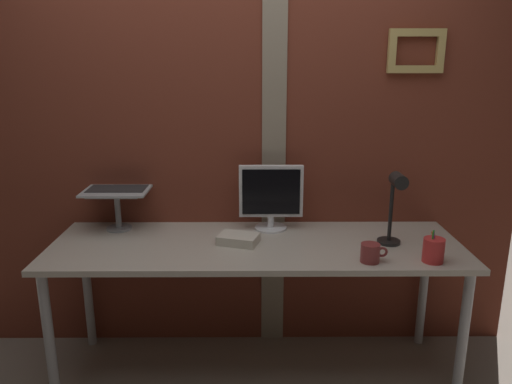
{
  "coord_description": "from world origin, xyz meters",
  "views": [
    {
      "loc": [
        0.12,
        -2.35,
        1.7
      ],
      "look_at": [
        0.13,
        0.15,
        1.02
      ],
      "focal_mm": 34.52,
      "sensor_mm": 36.0,
      "label": 1
    }
  ],
  "objects": [
    {
      "name": "desk",
      "position": [
        0.13,
        0.05,
        0.7
      ],
      "size": [
        2.13,
        0.69,
        0.77
      ],
      "color": "beige",
      "rests_on": "ground_plane"
    },
    {
      "name": "monitor",
      "position": [
        0.22,
        0.28,
        0.96
      ],
      "size": [
        0.35,
        0.18,
        0.37
      ],
      "color": "white",
      "rests_on": "desk"
    },
    {
      "name": "brick_wall_back",
      "position": [
        0.0,
        0.46,
        1.16
      ],
      "size": [
        3.32,
        0.15,
        2.32
      ],
      "color": "brown",
      "rests_on": "ground_plane"
    },
    {
      "name": "pen_cup",
      "position": [
        0.97,
        -0.19,
        0.82
      ],
      "size": [
        0.1,
        0.1,
        0.16
      ],
      "color": "red",
      "rests_on": "desk"
    },
    {
      "name": "ground_plane",
      "position": [
        0.0,
        0.0,
        0.0
      ],
      "size": [
        6.0,
        6.0,
        0.0
      ],
      "primitive_type": "plane",
      "color": "gray"
    },
    {
      "name": "desk_lamp",
      "position": [
        0.83,
        0.0,
        1.01
      ],
      "size": [
        0.12,
        0.2,
        0.39
      ],
      "color": "black",
      "rests_on": "desk"
    },
    {
      "name": "paper_clutter_stack",
      "position": [
        0.04,
        0.05,
        0.79
      ],
      "size": [
        0.23,
        0.19,
        0.05
      ],
      "primitive_type": "cube",
      "rotation": [
        0.0,
        0.0,
        -0.3
      ],
      "color": "silver",
      "rests_on": "desk"
    },
    {
      "name": "coffee_mug",
      "position": [
        0.67,
        -0.19,
        0.81
      ],
      "size": [
        0.13,
        0.09,
        0.09
      ],
      "color": "maroon",
      "rests_on": "desk"
    },
    {
      "name": "laptop_stand",
      "position": [
        -0.64,
        0.28,
        0.91
      ],
      "size": [
        0.28,
        0.22,
        0.22
      ],
      "color": "gray",
      "rests_on": "desk"
    },
    {
      "name": "laptop",
      "position": [
        -0.64,
        0.35,
        1.03
      ],
      "size": [
        0.36,
        0.32,
        0.2
      ],
      "color": "#ADB2B7",
      "rests_on": "laptop_stand"
    }
  ]
}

